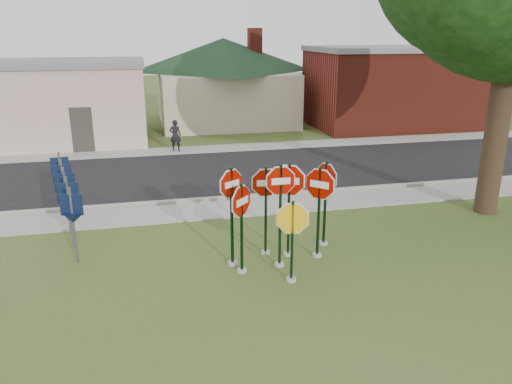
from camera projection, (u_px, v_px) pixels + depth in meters
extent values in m
plane|color=#3E5720|center=(296.00, 288.00, 11.39)|extent=(120.00, 120.00, 0.00)
cube|color=gray|center=(247.00, 208.00, 16.48)|extent=(60.00, 1.60, 0.06)
cube|color=black|center=(224.00, 172.00, 20.66)|extent=(60.00, 7.00, 0.04)
cube|color=gray|center=(210.00, 149.00, 24.65)|extent=(60.00, 1.60, 0.06)
cube|color=gray|center=(241.00, 197.00, 17.40)|extent=(60.00, 0.20, 0.14)
cylinder|color=#A2A097|center=(279.00, 264.00, 12.46)|extent=(0.24, 0.24, 0.08)
cube|color=black|center=(280.00, 217.00, 12.07)|extent=(0.06, 0.05, 2.62)
cylinder|color=white|center=(281.00, 181.00, 11.79)|extent=(1.00, 0.02, 1.00)
cylinder|color=#8E0C01|center=(281.00, 181.00, 11.79)|extent=(0.92, 0.02, 0.92)
cube|color=white|center=(281.00, 181.00, 11.79)|extent=(0.46, 0.01, 0.16)
cylinder|color=#A2A097|center=(291.00, 279.00, 11.70)|extent=(0.24, 0.24, 0.08)
cube|color=black|center=(292.00, 242.00, 11.41)|extent=(0.07, 0.06, 1.98)
cylinder|color=white|center=(293.00, 219.00, 11.23)|extent=(1.02, 0.26, 1.04)
cylinder|color=#E9B013|center=(293.00, 219.00, 11.23)|extent=(0.94, 0.25, 0.97)
cylinder|color=#A2A097|center=(242.00, 270.00, 12.14)|extent=(0.24, 0.24, 0.08)
cube|color=black|center=(242.00, 229.00, 11.80)|extent=(0.08, 0.08, 2.24)
cylinder|color=white|center=(241.00, 201.00, 11.59)|extent=(0.74, 0.77, 1.05)
cylinder|color=#8E0C01|center=(241.00, 201.00, 11.59)|extent=(0.69, 0.71, 0.97)
cube|color=white|center=(241.00, 201.00, 11.59)|extent=(0.34, 0.36, 0.17)
cylinder|color=#A2A097|center=(317.00, 255.00, 12.98)|extent=(0.24, 0.24, 0.08)
cube|color=black|center=(319.00, 213.00, 12.62)|extent=(0.08, 0.08, 2.40)
cylinder|color=white|center=(320.00, 184.00, 12.39)|extent=(0.80, 0.78, 1.10)
cylinder|color=#8E0C01|center=(320.00, 184.00, 12.39)|extent=(0.74, 0.72, 1.02)
cube|color=white|center=(320.00, 184.00, 12.39)|extent=(0.37, 0.36, 0.18)
cylinder|color=#A2A097|center=(288.00, 254.00, 13.05)|extent=(0.24, 0.24, 0.08)
cube|color=black|center=(289.00, 210.00, 12.68)|extent=(0.08, 0.07, 2.49)
cylinder|color=white|center=(289.00, 180.00, 12.44)|extent=(0.98, 0.56, 1.12)
cylinder|color=#8E0C01|center=(289.00, 180.00, 12.44)|extent=(0.91, 0.52, 1.04)
cube|color=white|center=(289.00, 180.00, 12.44)|extent=(0.45, 0.26, 0.18)
cylinder|color=#A2A097|center=(265.00, 252.00, 13.14)|extent=(0.24, 0.24, 0.08)
cube|color=black|center=(266.00, 211.00, 12.79)|extent=(0.06, 0.06, 2.36)
cylinder|color=white|center=(266.00, 183.00, 12.55)|extent=(1.02, 0.11, 1.02)
cylinder|color=#8E0C01|center=(266.00, 183.00, 12.55)|extent=(0.94, 0.11, 0.95)
cube|color=white|center=(266.00, 183.00, 12.55)|extent=(0.47, 0.05, 0.16)
cylinder|color=#A2A097|center=(323.00, 243.00, 13.71)|extent=(0.24, 0.24, 0.08)
cube|color=black|center=(325.00, 204.00, 13.36)|extent=(0.07, 0.08, 2.35)
cylinder|color=white|center=(326.00, 177.00, 13.13)|extent=(0.43, 0.95, 1.03)
cylinder|color=#8E0C01|center=(326.00, 177.00, 13.13)|extent=(0.40, 0.88, 0.96)
cube|color=white|center=(326.00, 177.00, 13.13)|extent=(0.20, 0.44, 0.16)
cylinder|color=#A2A097|center=(233.00, 263.00, 12.52)|extent=(0.24, 0.24, 0.08)
cube|color=black|center=(232.00, 218.00, 12.14)|extent=(0.08, 0.07, 2.52)
cylinder|color=white|center=(231.00, 184.00, 11.87)|extent=(0.83, 0.53, 0.98)
cylinder|color=#8E0C01|center=(231.00, 184.00, 11.87)|extent=(0.78, 0.50, 0.90)
cube|color=white|center=(231.00, 184.00, 11.87)|extent=(0.39, 0.25, 0.16)
cube|color=#59595E|center=(74.00, 226.00, 12.34)|extent=(0.05, 0.05, 2.00)
cube|color=black|center=(71.00, 205.00, 12.17)|extent=(0.55, 0.13, 0.55)
cone|color=black|center=(73.00, 218.00, 12.28)|extent=(0.65, 0.65, 0.25)
cube|color=#59595E|center=(70.00, 213.00, 13.23)|extent=(0.05, 0.05, 2.00)
cube|color=black|center=(68.00, 193.00, 13.06)|extent=(0.55, 0.09, 0.55)
cone|color=black|center=(69.00, 206.00, 13.17)|extent=(0.62, 0.62, 0.25)
cube|color=#59595E|center=(67.00, 201.00, 14.12)|extent=(0.05, 0.05, 2.00)
cube|color=black|center=(65.00, 183.00, 13.95)|extent=(0.55, 0.05, 0.55)
cone|color=black|center=(66.00, 195.00, 14.05)|extent=(0.58, 0.58, 0.25)
cube|color=#59595E|center=(64.00, 191.00, 15.00)|extent=(0.05, 0.05, 2.00)
cube|color=black|center=(62.00, 174.00, 14.83)|extent=(0.55, 0.05, 0.55)
cone|color=black|center=(64.00, 185.00, 14.94)|extent=(0.58, 0.58, 0.25)
cube|color=#59595E|center=(62.00, 182.00, 15.89)|extent=(0.05, 0.05, 2.00)
cube|color=black|center=(60.00, 166.00, 15.72)|extent=(0.55, 0.09, 0.55)
cone|color=black|center=(61.00, 176.00, 15.82)|extent=(0.62, 0.62, 0.25)
cube|color=beige|center=(25.00, 105.00, 25.57)|extent=(12.00, 6.00, 4.00)
cube|color=slate|center=(19.00, 64.00, 24.94)|extent=(12.20, 6.20, 0.30)
cube|color=#332D28|center=(82.00, 130.00, 23.72)|extent=(1.00, 0.10, 2.20)
cube|color=#B8A893|center=(224.00, 97.00, 31.73)|extent=(8.00, 8.00, 3.20)
pyramid|color=black|center=(223.00, 38.00, 30.63)|extent=(11.60, 11.60, 2.00)
cube|color=maroon|center=(255.00, 41.00, 31.11)|extent=(0.80, 0.80, 1.60)
cube|color=maroon|center=(395.00, 89.00, 30.40)|extent=(10.00, 6.00, 4.50)
cube|color=slate|center=(399.00, 49.00, 29.68)|extent=(10.20, 6.20, 0.30)
cube|color=white|center=(388.00, 89.00, 27.13)|extent=(2.00, 0.08, 0.90)
cylinder|color=#312015|center=(499.00, 117.00, 15.28)|extent=(0.70, 0.70, 6.15)
cylinder|color=#312015|center=(465.00, 79.00, 39.55)|extent=(0.50, 0.50, 4.00)
sphere|color=black|center=(471.00, 31.00, 38.45)|extent=(5.60, 5.60, 5.60)
imported|color=black|center=(175.00, 135.00, 23.95)|extent=(0.62, 0.48, 1.52)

